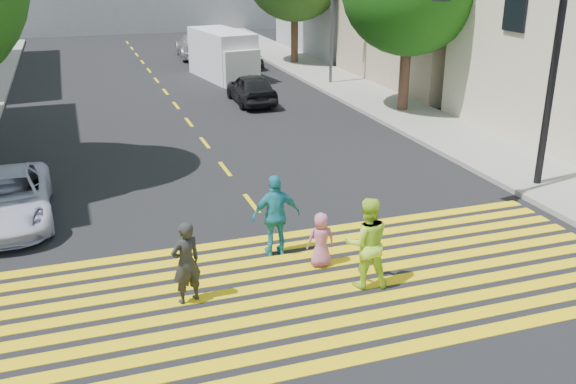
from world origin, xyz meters
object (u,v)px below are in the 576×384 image
pedestrian_man (186,263)px  silver_car (195,46)px  pedestrian_woman (367,243)px  pedestrian_extra (276,216)px  traffic_signal (527,34)px  dark_car_parked (242,56)px  white_sedan (7,198)px  dark_car_near (251,88)px  white_van (224,56)px  pedestrian_child (321,240)px

pedestrian_man → silver_car: size_ratio=0.32×
pedestrian_woman → pedestrian_extra: size_ratio=1.02×
traffic_signal → dark_car_parked: bearing=81.4°
silver_car → pedestrian_woman: bearing=89.3°
pedestrian_man → silver_car: (5.83, 29.10, -0.09)m
pedestrian_woman → dark_car_parked: size_ratio=0.50×
white_sedan → dark_car_near: size_ratio=1.14×
pedestrian_woman → dark_car_parked: bearing=-87.3°
pedestrian_man → pedestrian_extra: pedestrian_extra is taller
white_van → traffic_signal: (3.32, -18.97, 3.19)m
pedestrian_man → white_van: 22.53m
white_van → traffic_signal: size_ratio=0.80×
pedestrian_woman → silver_car: size_ratio=0.37×
pedestrian_child → dark_car_near: 15.51m
pedestrian_woman → white_van: 22.39m
pedestrian_extra → dark_car_near: bearing=-102.2°
pedestrian_extra → silver_car: size_ratio=0.36×
pedestrian_man → pedestrian_child: pedestrian_man is taller
pedestrian_child → pedestrian_extra: bearing=-43.7°
pedestrian_extra → traffic_signal: traffic_signal is taller
pedestrian_child → white_van: size_ratio=0.22×
pedestrian_extra → silver_car: 27.93m
pedestrian_child → dark_car_parked: size_ratio=0.32×
pedestrian_man → pedestrian_woman: pedestrian_woman is taller
pedestrian_man → white_sedan: pedestrian_man is taller
white_van → dark_car_near: bearing=-101.0°
pedestrian_extra → white_sedan: pedestrian_extra is taller
pedestrian_woman → white_sedan: bearing=-27.5°
pedestrian_woman → pedestrian_child: bearing=-51.8°
pedestrian_child → dark_car_parked: bearing=-95.7°
pedestrian_extra → silver_car: bearing=-96.0°
dark_car_near → pedestrian_child: bearing=80.7°
silver_car → dark_car_parked: 4.61m
white_sedan → pedestrian_extra: bearing=-35.5°
white_sedan → white_van: size_ratio=0.82×
pedestrian_extra → white_van: white_van is taller
silver_car → dark_car_near: bearing=93.4°
pedestrian_child → silver_car: size_ratio=0.24×
pedestrian_child → pedestrian_extra: pedestrian_extra is taller
dark_car_parked → pedestrian_woman: bearing=-103.6°
dark_car_parked → pedestrian_child: bearing=-105.2°
white_sedan → dark_car_parked: bearing=59.0°
pedestrian_woman → white_van: white_van is taller
pedestrian_child → white_van: bearing=-92.7°
pedestrian_woman → white_sedan: pedestrian_woman is taller
dark_car_parked → traffic_signal: size_ratio=0.56×
pedestrian_woman → silver_car: bearing=-82.3°
pedestrian_man → traffic_signal: traffic_signal is taller
pedestrian_man → white_van: bearing=-125.6°
pedestrian_man → traffic_signal: bearing=176.4°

